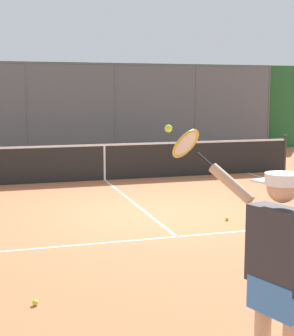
% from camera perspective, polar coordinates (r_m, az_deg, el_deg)
% --- Properties ---
extents(ground_plane, '(60.00, 60.00, 0.00)m').
position_cam_1_polar(ground_plane, '(9.89, 0.12, -5.14)').
color(ground_plane, '#B76B42').
extents(court_line_markings, '(8.47, 10.28, 0.01)m').
position_cam_1_polar(court_line_markings, '(8.13, 4.05, -8.16)').
color(court_line_markings, white).
rests_on(court_line_markings, ground).
extents(fence_backdrop, '(19.06, 1.37, 3.38)m').
position_cam_1_polar(fence_backdrop, '(19.67, -8.54, 6.48)').
color(fence_backdrop, '#565B60').
rests_on(fence_backdrop, ground).
extents(tennis_net, '(10.88, 0.09, 1.07)m').
position_cam_1_polar(tennis_net, '(13.64, -4.73, 0.71)').
color(tennis_net, '#2D2D2D').
rests_on(tennis_net, ground).
extents(tennis_player, '(0.80, 1.30, 2.05)m').
position_cam_1_polar(tennis_player, '(3.99, 14.18, -10.61)').
color(tennis_player, black).
rests_on(tennis_player, ground).
extents(tennis_ball_near_baseline, '(0.07, 0.07, 0.07)m').
position_cam_1_polar(tennis_ball_near_baseline, '(5.96, -12.26, -14.36)').
color(tennis_ball_near_baseline, '#CCDB33').
rests_on(tennis_ball_near_baseline, ground).
extents(tennis_ball_mid_court, '(0.07, 0.07, 0.07)m').
position_cam_1_polar(tennis_ball_mid_court, '(9.53, 8.85, -5.57)').
color(tennis_ball_mid_court, '#CCDB33').
rests_on(tennis_ball_mid_court, ground).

